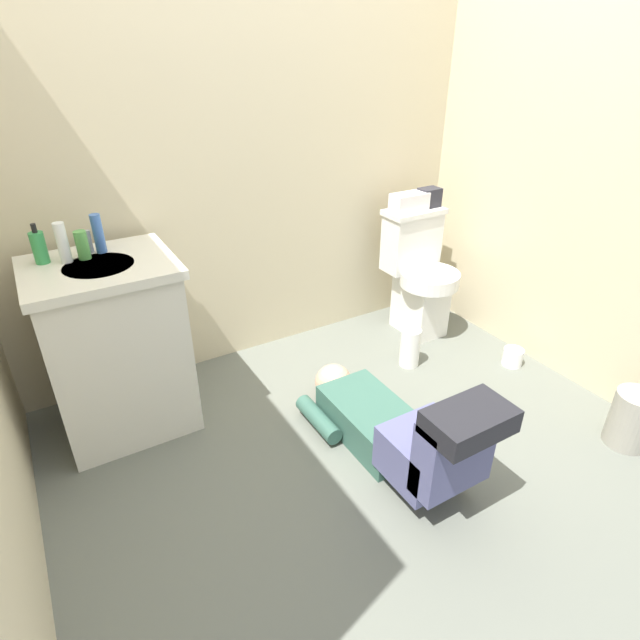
{
  "coord_description": "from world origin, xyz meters",
  "views": [
    {
      "loc": [
        -1.05,
        -1.5,
        1.63
      ],
      "look_at": [
        0.04,
        0.34,
        0.45
      ],
      "focal_mm": 28.82,
      "sensor_mm": 36.0,
      "label": 1
    }
  ],
  "objects_px": {
    "faucet": "(89,242)",
    "tissue_box": "(409,202)",
    "toilet": "(419,275)",
    "toilet_paper_roll": "(513,357)",
    "soap_dispenser": "(39,247)",
    "bottle_blue": "(98,234)",
    "paper_towel_roll": "(410,347)",
    "trash_can": "(632,419)",
    "person_plumber": "(396,428)",
    "toiletry_bag": "(429,197)",
    "bottle_white": "(63,243)",
    "vanity_cabinet": "(116,346)",
    "bottle_green": "(82,245)"
  },
  "relations": [
    {
      "from": "faucet",
      "to": "tissue_box",
      "type": "xyz_separation_m",
      "value": [
        1.72,
        -0.03,
        -0.07
      ]
    },
    {
      "from": "toilet",
      "to": "toilet_paper_roll",
      "type": "relative_size",
      "value": 6.82
    },
    {
      "from": "soap_dispenser",
      "to": "bottle_blue",
      "type": "relative_size",
      "value": 1.0
    },
    {
      "from": "tissue_box",
      "to": "paper_towel_roll",
      "type": "bearing_deg",
      "value": -121.88
    },
    {
      "from": "paper_towel_roll",
      "to": "toilet_paper_roll",
      "type": "distance_m",
      "value": 0.59
    },
    {
      "from": "trash_can",
      "to": "soap_dispenser",
      "type": "bearing_deg",
      "value": 145.74
    },
    {
      "from": "bottle_blue",
      "to": "tissue_box",
      "type": "bearing_deg",
      "value": -0.61
    },
    {
      "from": "toilet",
      "to": "bottle_blue",
      "type": "distance_m",
      "value": 1.81
    },
    {
      "from": "person_plumber",
      "to": "tissue_box",
      "type": "distance_m",
      "value": 1.39
    },
    {
      "from": "faucet",
      "to": "bottle_blue",
      "type": "distance_m",
      "value": 0.06
    },
    {
      "from": "tissue_box",
      "to": "soap_dispenser",
      "type": "relative_size",
      "value": 1.33
    },
    {
      "from": "toiletry_bag",
      "to": "faucet",
      "type": "bearing_deg",
      "value": 178.96
    },
    {
      "from": "soap_dispenser",
      "to": "toilet_paper_roll",
      "type": "height_order",
      "value": "soap_dispenser"
    },
    {
      "from": "bottle_white",
      "to": "paper_towel_roll",
      "type": "bearing_deg",
      "value": -13.75
    },
    {
      "from": "vanity_cabinet",
      "to": "toiletry_bag",
      "type": "distance_m",
      "value": 1.91
    },
    {
      "from": "toilet",
      "to": "bottle_white",
      "type": "relative_size",
      "value": 4.49
    },
    {
      "from": "tissue_box",
      "to": "person_plumber",
      "type": "bearing_deg",
      "value": -129.34
    },
    {
      "from": "soap_dispenser",
      "to": "bottle_white",
      "type": "relative_size",
      "value": 0.99
    },
    {
      "from": "toilet",
      "to": "toiletry_bag",
      "type": "height_order",
      "value": "toiletry_bag"
    },
    {
      "from": "trash_can",
      "to": "faucet",
      "type": "bearing_deg",
      "value": 142.79
    },
    {
      "from": "tissue_box",
      "to": "trash_can",
      "type": "distance_m",
      "value": 1.58
    },
    {
      "from": "bottle_green",
      "to": "trash_can",
      "type": "bearing_deg",
      "value": -35.62
    },
    {
      "from": "faucet",
      "to": "soap_dispenser",
      "type": "height_order",
      "value": "soap_dispenser"
    },
    {
      "from": "toilet",
      "to": "bottle_white",
      "type": "height_order",
      "value": "bottle_white"
    },
    {
      "from": "person_plumber",
      "to": "bottle_blue",
      "type": "xyz_separation_m",
      "value": [
        -0.89,
        0.98,
        0.73
      ]
    },
    {
      "from": "bottle_blue",
      "to": "bottle_green",
      "type": "bearing_deg",
      "value": -150.84
    },
    {
      "from": "toilet_paper_roll",
      "to": "toiletry_bag",
      "type": "bearing_deg",
      "value": 97.88
    },
    {
      "from": "tissue_box",
      "to": "bottle_blue",
      "type": "relative_size",
      "value": 1.32
    },
    {
      "from": "vanity_cabinet",
      "to": "bottle_blue",
      "type": "bearing_deg",
      "value": 71.7
    },
    {
      "from": "person_plumber",
      "to": "faucet",
      "type": "bearing_deg",
      "value": 132.95
    },
    {
      "from": "faucet",
      "to": "person_plumber",
      "type": "xyz_separation_m",
      "value": [
        0.93,
        -1.0,
        -0.69
      ]
    },
    {
      "from": "toilet",
      "to": "trash_can",
      "type": "bearing_deg",
      "value": -83.83
    },
    {
      "from": "soap_dispenser",
      "to": "bottle_green",
      "type": "xyz_separation_m",
      "value": [
        0.16,
        -0.04,
        -0.01
      ]
    },
    {
      "from": "toilet",
      "to": "bottle_blue",
      "type": "bearing_deg",
      "value": 176.4
    },
    {
      "from": "toilet",
      "to": "vanity_cabinet",
      "type": "bearing_deg",
      "value": -179.49
    },
    {
      "from": "bottle_green",
      "to": "bottle_blue",
      "type": "xyz_separation_m",
      "value": [
        0.07,
        0.04,
        0.02
      ]
    },
    {
      "from": "faucet",
      "to": "trash_can",
      "type": "height_order",
      "value": "faucet"
    },
    {
      "from": "bottle_blue",
      "to": "paper_towel_roll",
      "type": "xyz_separation_m",
      "value": [
        1.42,
        -0.43,
        -0.79
      ]
    },
    {
      "from": "toiletry_bag",
      "to": "soap_dispenser",
      "type": "xyz_separation_m",
      "value": [
        -2.06,
        0.01,
        0.08
      ]
    },
    {
      "from": "bottle_white",
      "to": "soap_dispenser",
      "type": "bearing_deg",
      "value": 155.2
    },
    {
      "from": "person_plumber",
      "to": "bottle_white",
      "type": "distance_m",
      "value": 1.57
    },
    {
      "from": "faucet",
      "to": "trash_can",
      "type": "bearing_deg",
      "value": -37.21
    },
    {
      "from": "person_plumber",
      "to": "soap_dispenser",
      "type": "bearing_deg",
      "value": 138.84
    },
    {
      "from": "bottle_white",
      "to": "paper_towel_roll",
      "type": "xyz_separation_m",
      "value": [
        1.57,
        -0.38,
        -0.79
      ]
    },
    {
      "from": "vanity_cabinet",
      "to": "toilet_paper_roll",
      "type": "bearing_deg",
      "value": -17.03
    },
    {
      "from": "soap_dispenser",
      "to": "toilet_paper_roll",
      "type": "xyz_separation_m",
      "value": [
        2.16,
        -0.72,
        -0.84
      ]
    },
    {
      "from": "soap_dispenser",
      "to": "faucet",
      "type": "bearing_deg",
      "value": 6.01
    },
    {
      "from": "bottle_blue",
      "to": "trash_can",
      "type": "bearing_deg",
      "value": -37.5
    },
    {
      "from": "toilet",
      "to": "toilet_paper_roll",
      "type": "bearing_deg",
      "value": -71.83
    },
    {
      "from": "toilet_paper_roll",
      "to": "toilet",
      "type": "bearing_deg",
      "value": 108.17
    }
  ]
}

